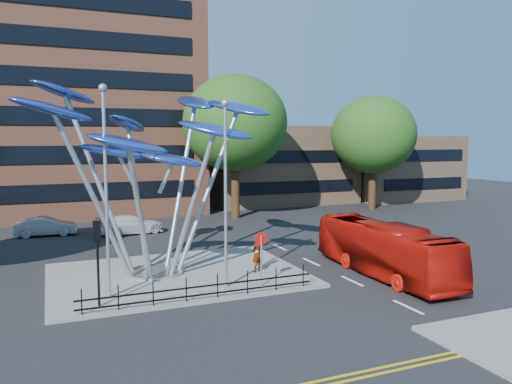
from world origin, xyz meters
name	(u,v)px	position (x,y,z in m)	size (l,w,h in m)	color
ground	(240,313)	(0.00, 0.00, 0.00)	(120.00, 120.00, 0.00)	black
traffic_island	(177,275)	(-1.00, 6.00, 0.07)	(12.00, 9.00, 0.15)	slate
double_yellow_near	(316,382)	(0.00, -6.00, 0.01)	(40.00, 0.12, 0.01)	gold
brick_tower	(50,47)	(-6.00, 32.00, 15.00)	(25.00, 15.00, 30.00)	#995A43
low_building_near	(280,165)	(16.00, 30.00, 4.00)	(15.00, 8.00, 8.00)	#A47B60
low_building_far	(400,168)	(30.00, 28.00, 3.50)	(12.00, 8.00, 7.00)	#A47B60
tree_right	(235,123)	(8.00, 22.00, 8.04)	(8.80, 8.80, 12.11)	black
tree_far	(374,135)	(22.00, 22.00, 7.11)	(8.00, 8.00, 10.81)	black
leaf_sculpture	(150,136)	(-2.07, 6.68, 6.87)	(12.72, 9.54, 9.51)	#9EA0A5
street_lamp_left	(106,173)	(-4.50, 3.50, 5.36)	(0.36, 0.36, 8.80)	#9EA0A5
street_lamp_right	(225,177)	(0.50, 3.00, 5.09)	(0.36, 0.36, 8.30)	#9EA0A5
traffic_light_island	(97,245)	(-5.00, 2.50, 2.61)	(0.28, 0.18, 3.42)	black
no_entry_sign_island	(261,250)	(2.00, 2.52, 1.82)	(0.60, 0.10, 2.45)	#9EA0A5
pedestrian_railing_front	(202,290)	(-1.00, 1.70, 0.55)	(10.00, 0.06, 1.00)	black
red_bus	(384,249)	(8.50, 2.28, 1.31)	(2.21, 9.43, 2.63)	#B01008
pedestrian	(257,254)	(2.75, 4.80, 1.04)	(0.65, 0.42, 1.77)	gray
parked_car_mid	(46,226)	(-6.96, 19.65, 0.67)	(1.42, 4.07, 1.34)	#9D9FA4
parked_car_right	(131,225)	(-1.35, 18.12, 0.67)	(1.88, 4.62, 1.34)	silver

